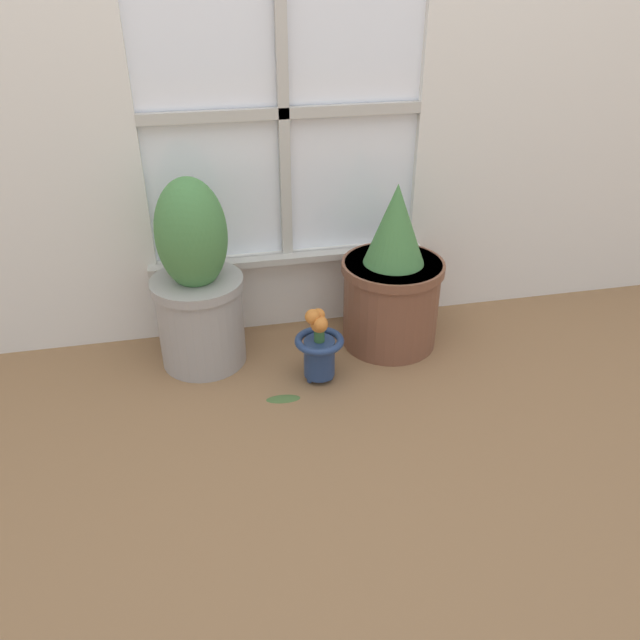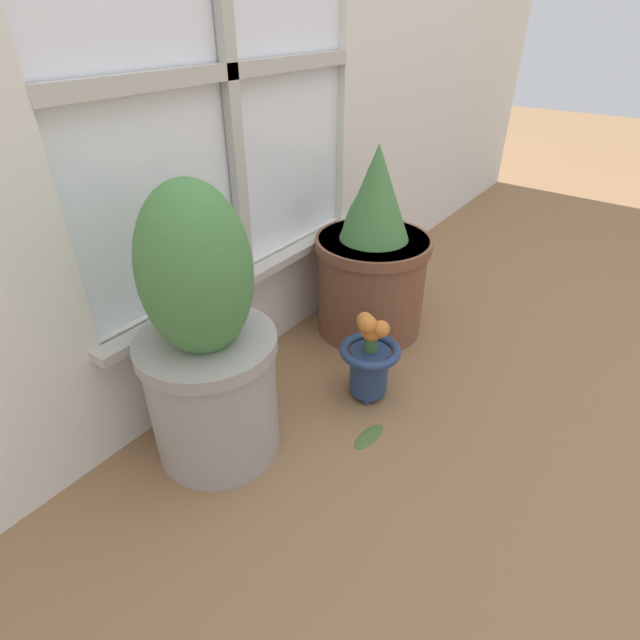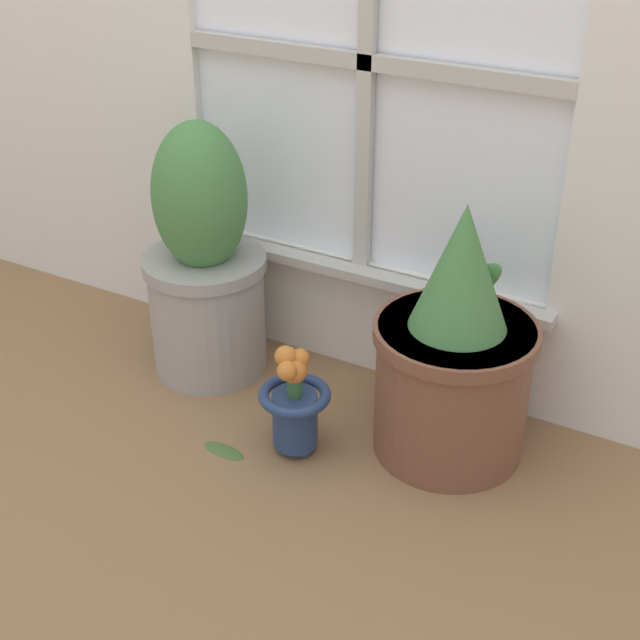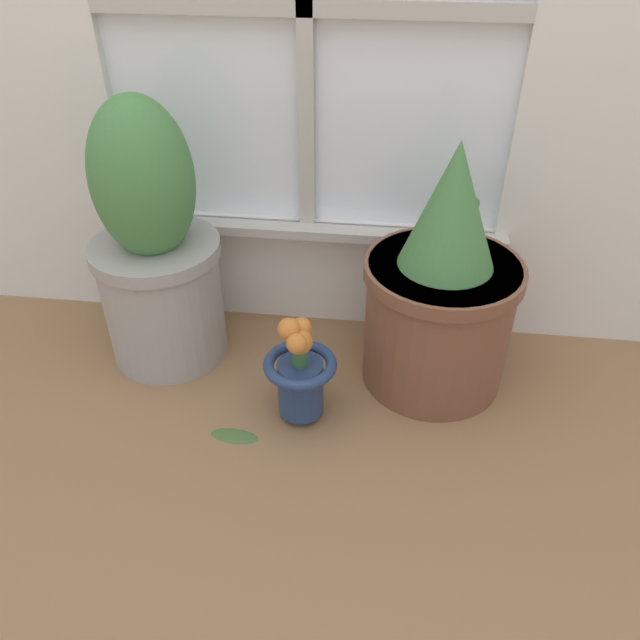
# 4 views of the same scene
# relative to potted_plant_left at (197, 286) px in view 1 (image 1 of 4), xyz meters

# --- Properties ---
(ground_plane) EXTENTS (10.00, 10.00, 0.00)m
(ground_plane) POSITION_rel_potted_plant_left_xyz_m (0.33, -0.34, -0.29)
(ground_plane) COLOR olive
(potted_plant_left) EXTENTS (0.31, 0.31, 0.66)m
(potted_plant_left) POSITION_rel_potted_plant_left_xyz_m (0.00, 0.00, 0.00)
(potted_plant_left) COLOR #9E9993
(potted_plant_left) RESTS_ON ground_plane
(potted_plant_right) EXTENTS (0.36, 0.36, 0.60)m
(potted_plant_right) POSITION_rel_potted_plant_left_xyz_m (0.67, -0.02, -0.05)
(potted_plant_right) COLOR brown
(potted_plant_right) RESTS_ON ground_plane
(flower_vase) EXTENTS (0.16, 0.16, 0.27)m
(flower_vase) POSITION_rel_potted_plant_left_xyz_m (0.37, -0.20, -0.16)
(flower_vase) COLOR navy
(flower_vase) RESTS_ON ground_plane
(fallen_leaf) EXTENTS (0.11, 0.05, 0.01)m
(fallen_leaf) POSITION_rel_potted_plant_left_xyz_m (0.23, -0.28, -0.29)
(fallen_leaf) COLOR #476633
(fallen_leaf) RESTS_ON ground_plane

